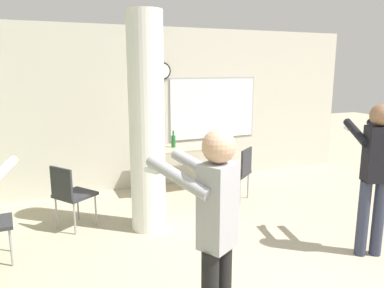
{
  "coord_description": "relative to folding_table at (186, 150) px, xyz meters",
  "views": [
    {
      "loc": [
        -1.97,
        -1.32,
        2.13
      ],
      "look_at": [
        -0.2,
        2.87,
        1.18
      ],
      "focal_mm": 35.0,
      "sensor_mm": 36.0,
      "label": 1
    }
  ],
  "objects": [
    {
      "name": "person_playing_front",
      "position": [
        -1.24,
        -3.6,
        0.3
      ],
      "size": [
        0.59,
        0.69,
        1.72
      ],
      "color": "black",
      "rests_on": "ground_plane"
    },
    {
      "name": "chair_table_right",
      "position": [
        0.56,
        -0.81,
        -0.21
      ],
      "size": [
        0.62,
        0.62,
        0.87
      ],
      "color": "#2D2D33",
      "rests_on": "ground_plane"
    },
    {
      "name": "folding_table",
      "position": [
        0.0,
        0.0,
        0.0
      ],
      "size": [
        1.56,
        0.62,
        0.78
      ],
      "color": "tan",
      "rests_on": "ground_plane"
    },
    {
      "name": "person_playing_side",
      "position": [
        1.07,
        -2.92,
        0.31
      ],
      "size": [
        0.55,
        0.72,
        1.74
      ],
      "color": "#2D3347",
      "rests_on": "ground_plane"
    },
    {
      "name": "support_pillar",
      "position": [
        -1.05,
        -1.26,
        0.68
      ],
      "size": [
        0.45,
        0.45,
        2.8
      ],
      "color": "white",
      "rests_on": "ground_plane"
    },
    {
      "name": "bottle_on_table",
      "position": [
        -0.22,
        0.05,
        0.17
      ],
      "size": [
        0.07,
        0.07,
        0.28
      ],
      "color": "#1E6B2D",
      "rests_on": "folding_table"
    },
    {
      "name": "chair_near_pillar",
      "position": [
        -2.0,
        -0.89,
        -0.21
      ],
      "size": [
        0.61,
        0.61,
        0.87
      ],
      "color": "#2D2D33",
      "rests_on": "ground_plane"
    },
    {
      "name": "wall_back",
      "position": [
        -0.36,
        0.56,
        0.68
      ],
      "size": [
        8.0,
        0.15,
        2.8
      ],
      "color": "beige",
      "rests_on": "ground_plane"
    }
  ]
}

